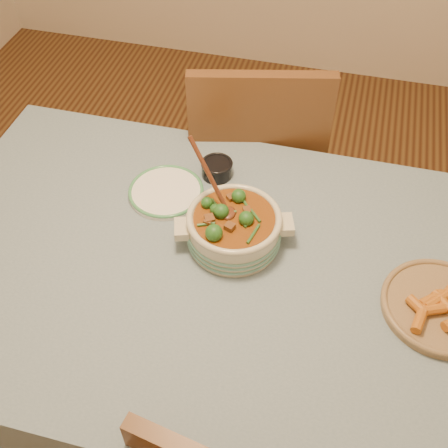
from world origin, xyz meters
name	(u,v)px	position (x,y,z in m)	size (l,w,h in m)	color
floor	(218,392)	(0.00, 0.00, 0.00)	(4.50, 4.50, 0.00)	#3F2012
dining_table	(216,286)	(0.00, 0.00, 0.66)	(1.68, 1.08, 0.76)	brown
stew_casserole	(234,226)	(0.03, 0.10, 0.82)	(0.33, 0.32, 0.31)	beige
white_plate	(166,192)	(-0.22, 0.23, 0.77)	(0.29, 0.29, 0.02)	white
condiment_bowl	(217,168)	(-0.09, 0.35, 0.79)	(0.11, 0.11, 0.05)	black
fried_plate	(440,305)	(0.58, 0.00, 0.78)	(0.30, 0.30, 0.05)	#9A7E55
chair_far	(256,157)	(-0.03, 0.68, 0.57)	(0.56, 0.56, 1.00)	brown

